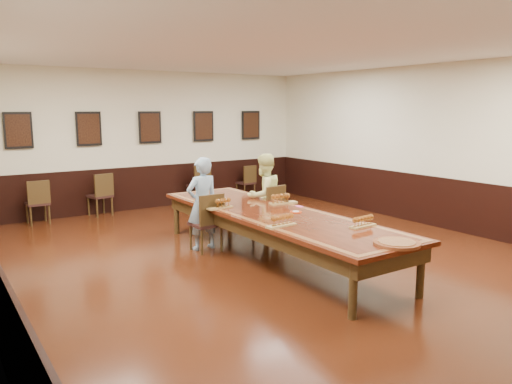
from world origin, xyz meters
TOP-DOWN VIEW (x-y plane):
  - floor at (0.00, 0.00)m, footprint 8.00×10.00m
  - ceiling at (0.00, 0.00)m, footprint 8.00×10.00m
  - wall_back at (0.00, 5.01)m, footprint 8.00×0.02m
  - wall_right at (4.01, 0.00)m, footprint 0.02×10.00m
  - chair_man at (-0.65, 1.02)m, footprint 0.47×0.51m
  - chair_woman at (0.68, 1.13)m, footprint 0.53×0.57m
  - spare_chair_a at (-2.59, 4.65)m, footprint 0.44×0.48m
  - spare_chair_b at (-1.29, 4.74)m, footprint 0.54×0.57m
  - spare_chair_c at (1.12, 4.72)m, footprint 0.49×0.53m
  - spare_chair_d at (2.55, 4.80)m, footprint 0.45×0.49m
  - person_man at (-0.65, 1.13)m, footprint 0.58×0.39m
  - person_woman at (0.66, 1.23)m, footprint 0.85×0.71m
  - pink_phone at (0.60, 0.13)m, footprint 0.07×0.14m
  - wainscoting at (0.00, 0.00)m, footprint 8.00×10.00m
  - conference_table at (0.00, 0.00)m, footprint 1.40×5.00m
  - posters at (0.00, 4.94)m, footprint 6.14×0.04m
  - flight_a at (-0.53, 0.72)m, footprint 0.45×0.17m
  - flight_b at (0.51, 0.46)m, footprint 0.50×0.20m
  - flight_c at (-0.46, -0.81)m, footprint 0.46×0.17m
  - flight_d at (0.44, -1.45)m, footprint 0.43×0.16m
  - red_plate_grp at (0.27, -0.20)m, footprint 0.18×0.18m
  - carved_platter at (0.12, -2.31)m, footprint 0.68×0.68m

SIDE VIEW (x-z plane):
  - floor at x=0.00m, z-range -0.02..0.00m
  - spare_chair_d at x=2.55m, z-range 0.00..0.87m
  - spare_chair_a at x=-2.59m, z-range 0.00..0.91m
  - spare_chair_b at x=-1.29m, z-range 0.00..0.95m
  - chair_man at x=-0.65m, z-range 0.00..0.97m
  - spare_chair_c at x=1.12m, z-range 0.00..0.98m
  - chair_woman at x=0.68m, z-range 0.00..0.98m
  - wainscoting at x=0.00m, z-range 0.00..1.00m
  - conference_table at x=0.00m, z-range 0.23..0.99m
  - pink_phone at x=0.60m, z-range 0.75..0.76m
  - red_plate_grp at x=0.27m, z-range 0.75..0.77m
  - person_woman at x=0.66m, z-range 0.00..1.53m
  - carved_platter at x=0.12m, z-range 0.75..0.79m
  - person_man at x=-0.65m, z-range 0.00..1.55m
  - flight_d at x=0.44m, z-range 0.74..0.90m
  - flight_a at x=-0.53m, z-range 0.74..0.91m
  - flight_c at x=-0.46m, z-range 0.74..0.91m
  - flight_b at x=0.51m, z-range 0.74..0.93m
  - wall_back at x=0.00m, z-range 0.00..3.20m
  - wall_right at x=4.01m, z-range 0.00..3.20m
  - posters at x=0.00m, z-range 1.53..2.27m
  - ceiling at x=0.00m, z-range 3.20..3.22m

